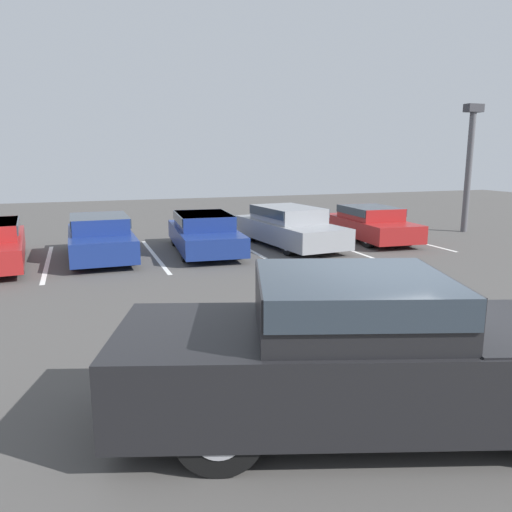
# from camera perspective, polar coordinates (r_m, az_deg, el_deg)

# --- Properties ---
(ground_plane) EXTENTS (60.00, 60.00, 0.00)m
(ground_plane) POSITION_cam_1_polar(r_m,az_deg,el_deg) (6.51, 16.59, -16.12)
(ground_plane) COLOR #4C4947
(stall_stripe_b) EXTENTS (0.12, 5.28, 0.01)m
(stall_stripe_b) POSITION_cam_1_polar(r_m,az_deg,el_deg) (15.20, -22.72, -0.69)
(stall_stripe_b) COLOR white
(stall_stripe_b) RESTS_ON ground_plane
(stall_stripe_c) EXTENTS (0.12, 5.28, 0.01)m
(stall_stripe_c) POSITION_cam_1_polar(r_m,az_deg,el_deg) (15.31, -11.51, 0.07)
(stall_stripe_c) COLOR white
(stall_stripe_c) RESTS_ON ground_plane
(stall_stripe_d) EXTENTS (0.12, 5.28, 0.01)m
(stall_stripe_d) POSITION_cam_1_polar(r_m,az_deg,el_deg) (16.00, -0.86, 0.78)
(stall_stripe_d) COLOR white
(stall_stripe_d) RESTS_ON ground_plane
(stall_stripe_e) EXTENTS (0.12, 5.28, 0.01)m
(stall_stripe_e) POSITION_cam_1_polar(r_m,az_deg,el_deg) (17.18, 8.62, 1.40)
(stall_stripe_e) COLOR white
(stall_stripe_e) RESTS_ON ground_plane
(stall_stripe_f) EXTENTS (0.12, 5.28, 0.01)m
(stall_stripe_f) POSITION_cam_1_polar(r_m,az_deg,el_deg) (18.77, 16.69, 1.89)
(stall_stripe_f) COLOR white
(stall_stripe_f) RESTS_ON ground_plane
(pickup_truck) EXTENTS (5.95, 3.57, 1.72)m
(pickup_truck) POSITION_cam_1_polar(r_m,az_deg,el_deg) (5.69, 13.72, -10.61)
(pickup_truck) COLOR black
(pickup_truck) RESTS_ON ground_plane
(parked_sedan_b) EXTENTS (1.77, 4.25, 1.24)m
(parked_sedan_b) POSITION_cam_1_polar(r_m,az_deg,el_deg) (15.22, -17.38, 2.21)
(parked_sedan_b) COLOR navy
(parked_sedan_b) RESTS_ON ground_plane
(parked_sedan_c) EXTENTS (2.11, 4.66, 1.19)m
(parked_sedan_c) POSITION_cam_1_polar(r_m,az_deg,el_deg) (15.60, -5.95, 2.82)
(parked_sedan_c) COLOR navy
(parked_sedan_c) RESTS_ON ground_plane
(parked_sedan_d) EXTENTS (2.29, 4.93, 1.30)m
(parked_sedan_d) POSITION_cam_1_polar(r_m,az_deg,el_deg) (16.55, 3.76, 3.53)
(parked_sedan_d) COLOR gray
(parked_sedan_d) RESTS_ON ground_plane
(parked_sedan_e) EXTENTS (1.98, 4.35, 1.20)m
(parked_sedan_e) POSITION_cam_1_polar(r_m,az_deg,el_deg) (18.02, 12.95, 3.76)
(parked_sedan_e) COLOR maroon
(parked_sedan_e) RESTS_ON ground_plane
(light_post) EXTENTS (0.70, 0.36, 4.86)m
(light_post) POSITION_cam_1_polar(r_m,az_deg,el_deg) (21.17, 23.22, 10.18)
(light_post) COLOR #515156
(light_post) RESTS_ON ground_plane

